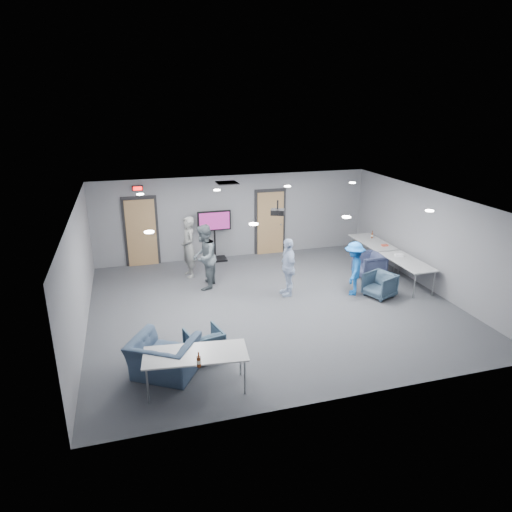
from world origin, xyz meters
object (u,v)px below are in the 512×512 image
object	(u,v)px
person_c	(288,267)
bottle_right	(372,235)
tv_stand	(215,233)
person_b	(204,257)
projector	(278,212)
person_a	(189,247)
chair_front_b	(164,357)
person_d	(354,268)
bottle_front	(199,361)
chair_right_b	(380,285)
table_right_a	(373,243)
chair_right_a	(369,265)
table_front_left	(196,355)
chair_front_a	(204,344)
table_right_b	(407,263)

from	to	relation	value
person_c	bottle_right	size ratio (longest dim) A/B	6.32
tv_stand	person_b	bearing A→B (deg)	-108.48
person_c	bottle_right	xyz separation A→B (m)	(3.56, 1.89, 0.03)
person_b	projector	distance (m)	2.64
person_a	person_c	distance (m)	3.12
person_b	person_a	bearing A→B (deg)	-141.38
chair_front_b	person_d	bearing A→B (deg)	-123.13
tv_stand	bottle_front	bearing A→B (deg)	-103.23
chair_right_b	tv_stand	world-z (taller)	tv_stand
person_d	projector	distance (m)	2.72
tv_stand	chair_right_b	bearing A→B (deg)	-47.97
person_c	table_right_a	bearing A→B (deg)	116.83
chair_right_a	projector	bearing A→B (deg)	-72.69
table_front_left	projector	bearing A→B (deg)	57.37
person_c	chair_right_b	world-z (taller)	person_c
person_c	bottle_right	world-z (taller)	person_c
chair_front_a	table_right_a	bearing A→B (deg)	-159.69
chair_right_a	bottle_right	xyz separation A→B (m)	(0.81, 1.32, 0.46)
chair_front_a	table_right_b	world-z (taller)	table_right_b
person_a	bottle_right	size ratio (longest dim) A/B	7.24
chair_front_b	bottle_right	distance (m)	8.58
projector	person_b	bearing A→B (deg)	160.10
person_a	person_c	size ratio (longest dim) A/B	1.15
chair_right_b	table_front_left	world-z (taller)	table_front_left
person_b	chair_right_b	size ratio (longest dim) A/B	2.55
person_a	person_b	xyz separation A→B (m)	(0.28, -1.00, 0.00)
bottle_front	table_right_a	bearing A→B (deg)	40.63
chair_right_b	table_right_b	xyz separation A→B (m)	(1.10, 0.46, 0.36)
table_front_left	person_b	bearing A→B (deg)	84.98
table_right_b	tv_stand	bearing A→B (deg)	52.94
chair_right_b	person_b	bearing A→B (deg)	-135.17
person_c	chair_right_b	bearing A→B (deg)	73.11
table_right_a	table_right_b	xyz separation A→B (m)	(0.00, -1.90, -0.00)
person_c	table_front_left	size ratio (longest dim) A/B	0.82
chair_front_b	bottle_front	world-z (taller)	bottle_front
chair_front_a	table_right_a	distance (m)	7.34
person_d	chair_right_a	xyz separation A→B (m)	(1.06, 1.01, -0.37)
chair_front_b	person_c	bearing A→B (deg)	-108.86
person_a	person_b	world-z (taller)	person_b
person_c	chair_front_b	world-z (taller)	person_c
person_a	table_right_a	xyz separation A→B (m)	(5.73, -0.51, -0.22)
projector	tv_stand	bearing A→B (deg)	126.19
person_c	tv_stand	xyz separation A→B (m)	(-1.33, 3.23, 0.14)
table_right_b	tv_stand	xyz separation A→B (m)	(-4.73, 3.58, 0.25)
person_d	table_front_left	world-z (taller)	person_d
person_a	tv_stand	distance (m)	1.53
projector	chair_front_a	bearing A→B (deg)	-114.17
person_a	bottle_front	distance (m)	6.06
person_b	bottle_right	world-z (taller)	person_b
person_d	bottle_front	xyz separation A→B (m)	(-4.72, -3.51, 0.11)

